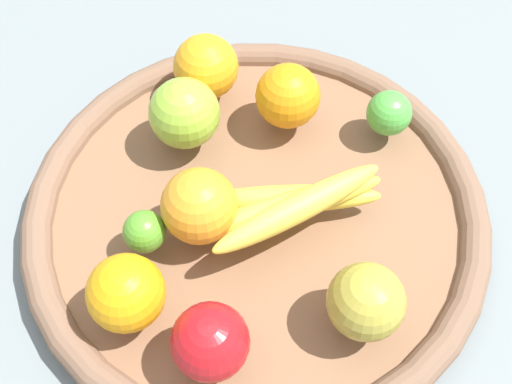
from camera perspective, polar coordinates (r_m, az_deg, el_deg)
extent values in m
plane|color=slate|center=(0.71, 0.00, -2.71)|extent=(2.40, 2.40, 0.00)
cylinder|color=brown|center=(0.70, 0.00, -2.20)|extent=(0.45, 0.45, 0.02)
torus|color=brown|center=(0.69, 0.00, -1.67)|extent=(0.48, 0.48, 0.03)
sphere|color=orange|center=(0.63, -4.83, -1.19)|extent=(0.09, 0.09, 0.07)
sphere|color=orange|center=(0.71, 2.73, 8.14)|extent=(0.07, 0.07, 0.07)
ellipsoid|color=yellow|center=(0.66, 2.75, -0.58)|extent=(0.17, 0.12, 0.03)
ellipsoid|color=yellow|center=(0.64, 3.11, -1.17)|extent=(0.14, 0.16, 0.03)
ellipsoid|color=yellow|center=(0.63, 3.63, -1.33)|extent=(0.12, 0.17, 0.03)
sphere|color=#A59835|center=(0.59, 9.31, -9.18)|extent=(0.09, 0.09, 0.07)
sphere|color=#8CB935|center=(0.70, -6.10, 6.66)|extent=(0.09, 0.09, 0.07)
sphere|color=red|center=(0.57, -3.91, -12.57)|extent=(0.08, 0.08, 0.07)
sphere|color=orange|center=(0.60, -10.97, -8.43)|extent=(0.09, 0.09, 0.07)
sphere|color=orange|center=(0.74, -4.27, 10.54)|extent=(0.10, 0.10, 0.07)
sphere|color=green|center=(0.73, 11.23, 6.58)|extent=(0.07, 0.07, 0.05)
sphere|color=#509729|center=(0.64, -9.45, -3.33)|extent=(0.06, 0.06, 0.04)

